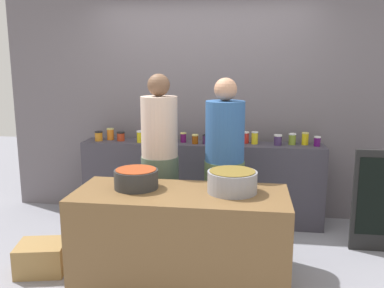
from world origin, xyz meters
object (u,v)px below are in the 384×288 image
preserve_jar_10 (255,138)px  cook_in_cap (224,177)px  preserve_jar_3 (140,136)px  preserve_jar_7 (206,139)px  preserve_jar_0 (99,136)px  preserve_jar_11 (278,140)px  cooking_pot_left (136,179)px  preserve_jar_8 (221,138)px  chalkboard_sign (382,201)px  preserve_jar_4 (170,138)px  preserve_jar_9 (245,137)px  preserve_jar_2 (121,136)px  preserve_jar_5 (183,137)px  preserve_jar_12 (292,139)px  cooking_pot_center (232,182)px  bread_crate (42,257)px  preserve_jar_1 (110,134)px  preserve_jar_13 (305,139)px  preserve_jar_14 (317,141)px  preserve_jar_6 (195,139)px  cook_with_tongs (160,172)px

preserve_jar_10 → cook_in_cap: size_ratio=0.08×
preserve_jar_3 → preserve_jar_7: size_ratio=1.27×
preserve_jar_0 → preserve_jar_11: (2.02, 0.02, 0.00)m
preserve_jar_3 → cook_in_cap: size_ratio=0.08×
preserve_jar_3 → cooking_pot_left: size_ratio=0.37×
preserve_jar_8 → chalkboard_sign: bearing=-17.4°
preserve_jar_4 → preserve_jar_9: bearing=5.7°
preserve_jar_3 → preserve_jar_9: 1.18m
cooking_pot_left → preserve_jar_4: bearing=88.9°
preserve_jar_8 → preserve_jar_9: 0.28m
preserve_jar_2 → preserve_jar_9: size_ratio=0.80×
preserve_jar_7 → preserve_jar_4: bearing=176.9°
preserve_jar_11 → cook_in_cap: 0.96m
cook_in_cap → chalkboard_sign: bearing=9.3°
preserve_jar_9 → preserve_jar_11: (0.35, -0.07, -0.01)m
preserve_jar_5 → cook_in_cap: 0.97m
preserve_jar_8 → preserve_jar_12: 0.77m
preserve_jar_0 → chalkboard_sign: bearing=-9.6°
cooking_pot_left → cooking_pot_center: size_ratio=0.91×
preserve_jar_5 → preserve_jar_12: preserve_jar_12 is taller
cook_in_cap → bread_crate: bearing=-159.0°
preserve_jar_0 → preserve_jar_1: 0.14m
preserve_jar_2 → preserve_jar_10: preserve_jar_10 is taller
preserve_jar_0 → preserve_jar_3: bearing=-3.4°
preserve_jar_2 → preserve_jar_4: preserve_jar_4 is taller
preserve_jar_9 → preserve_jar_13: 0.65m
preserve_jar_11 → chalkboard_sign: (0.95, -0.52, -0.47)m
preserve_jar_0 → preserve_jar_13: 2.32m
preserve_jar_2 → preserve_jar_1: bearing=161.6°
preserve_jar_7 → preserve_jar_14: preserve_jar_14 is taller
preserve_jar_1 → cook_in_cap: 1.62m
preserve_jar_6 → cooking_pot_center: 1.36m
preserve_jar_0 → preserve_jar_1: preserve_jar_1 is taller
preserve_jar_8 → preserve_jar_11: bearing=3.2°
preserve_jar_10 → cooking_pot_center: bearing=-97.7°
cooking_pot_left → chalkboard_sign: chalkboard_sign is taller
preserve_jar_9 → cooking_pot_left: preserve_jar_9 is taller
cook_with_tongs → chalkboard_sign: 2.13m
preserve_jar_6 → preserve_jar_12: preserve_jar_12 is taller
preserve_jar_2 → preserve_jar_11: size_ratio=0.89×
preserve_jar_2 → cooking_pot_left: size_ratio=0.29×
preserve_jar_9 → cooking_pot_left: 1.64m
bread_crate → preserve_jar_0: bearing=87.9°
preserve_jar_1 → preserve_jar_6: preserve_jar_1 is taller
preserve_jar_13 → cooking_pot_center: preserve_jar_13 is taller
preserve_jar_6 → preserve_jar_3: bearing=180.0°
preserve_jar_1 → preserve_jar_3: 0.40m
preserve_jar_1 → preserve_jar_9: bearing=0.4°
preserve_jar_8 → cook_with_tongs: cook_with_tongs is taller
preserve_jar_4 → preserve_jar_14: same height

